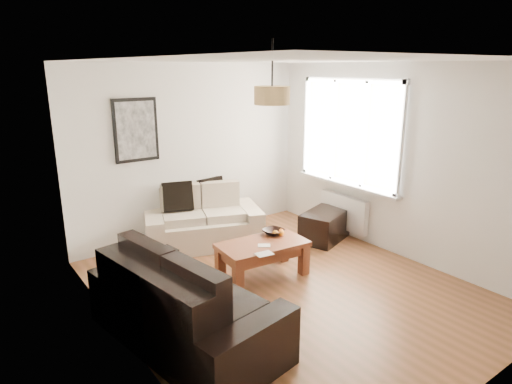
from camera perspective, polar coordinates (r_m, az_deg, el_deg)
floor at (r=5.39m, az=3.86°, el=-12.22°), size 4.50×4.50×0.00m
ceiling at (r=4.76m, az=4.46°, el=16.58°), size 3.80×4.50×0.00m
wall_back at (r=6.75m, az=-8.34°, el=5.14°), size 3.80×0.04×2.60m
wall_front at (r=3.60m, az=28.06°, el=-6.19°), size 3.80×0.04×2.60m
wall_left at (r=4.01m, az=-17.12°, el=-2.84°), size 0.04×4.50×2.60m
wall_right at (r=6.29m, az=17.50°, el=3.78°), size 0.04×4.50×2.60m
window_bay at (r=6.70m, az=12.00°, el=7.49°), size 0.14×1.90×1.60m
radiator at (r=6.95m, az=11.21°, el=-2.53°), size 0.10×0.90×0.52m
poster at (r=6.31m, az=-15.23°, el=7.70°), size 0.62×0.04×0.87m
pendant_shade at (r=5.00m, az=2.08°, el=12.34°), size 0.40×0.40×0.20m
loveseat_cream at (r=6.53m, az=-6.86°, el=-3.26°), size 1.86×1.41×0.82m
sofa_leather at (r=4.32m, az=-9.06°, el=-13.53°), size 1.27×2.12×0.86m
coffee_table at (r=5.58m, az=0.84°, el=-8.65°), size 1.13×0.68×0.44m
ottoman at (r=6.77m, az=8.82°, el=-4.34°), size 0.90×0.73×0.44m
cushion_left at (r=6.47m, az=-10.06°, el=-0.56°), size 0.45×0.25×0.43m
cushion_right at (r=6.74m, az=-5.73°, el=0.14°), size 0.41×0.17×0.40m
fruit_bowl at (r=5.75m, az=2.28°, el=-5.14°), size 0.30×0.30×0.07m
orange_a at (r=5.69m, az=3.28°, el=-5.29°), size 0.09×0.09×0.08m
orange_b at (r=5.76m, az=3.27°, el=-5.04°), size 0.07×0.07×0.06m
orange_c at (r=5.69m, az=2.53°, el=-5.31°), size 0.08×0.08×0.07m
papers at (r=5.17m, az=1.07°, el=-7.98°), size 0.22×0.16×0.01m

